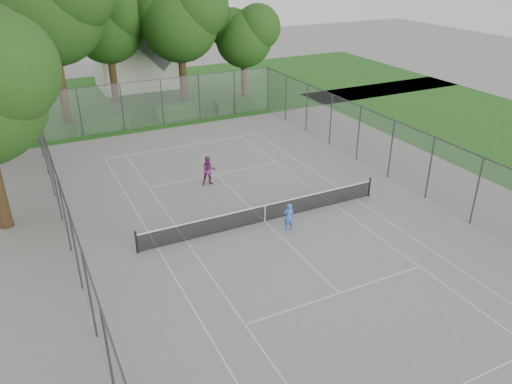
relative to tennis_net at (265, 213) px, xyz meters
name	(u,v)px	position (x,y,z in m)	size (l,w,h in m)	color
ground	(265,222)	(0.00, 0.00, -0.51)	(120.00, 120.00, 0.00)	slate
grass_far	(135,97)	(0.00, 26.00, -0.51)	(60.00, 20.00, 0.00)	#1D4C15
court_markings	(265,221)	(0.00, 0.00, -0.50)	(11.03, 23.83, 0.01)	silver
tennis_net	(265,213)	(0.00, 0.00, 0.00)	(12.87, 0.10, 1.10)	black
perimeter_fence	(265,189)	(0.00, 0.00, 1.30)	(18.08, 34.08, 3.52)	#38383D
tree_far_left	(49,0)	(-6.44, 20.87, 8.41)	(9.03, 8.24, 12.98)	#362413
tree_far_midleft	(107,20)	(-1.80, 25.04, 6.36)	(6.96, 6.36, 10.01)	#362413
tree_far_midright	(181,16)	(3.49, 21.90, 6.73)	(7.34, 6.70, 10.54)	#362413
tree_far_right	(245,34)	(8.96, 21.25, 5.06)	(5.64, 5.15, 8.11)	#362413
hedge_left	(102,124)	(-4.44, 17.82, -0.03)	(3.84, 1.15, 0.96)	#1E4B18
hedge_mid	(178,111)	(1.46, 17.96, 0.07)	(3.67, 1.05, 1.15)	#1E4B18
hedge_right	(234,106)	(6.26, 17.74, -0.03)	(3.20, 1.17, 0.96)	#1E4B18
house	(135,48)	(1.32, 29.61, 3.18)	(7.36, 5.71, 9.17)	beige
girl_player	(289,217)	(0.66, -1.20, 0.19)	(0.51, 0.34, 1.41)	blue
woman_player	(209,171)	(-0.87, 5.28, 0.34)	(0.83, 0.65, 1.71)	#742666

